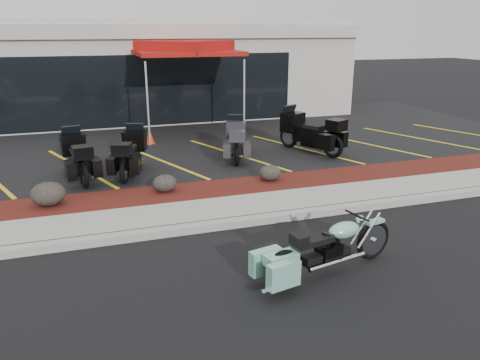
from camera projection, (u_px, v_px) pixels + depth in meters
name	position (u px, v px, depth m)	size (l,w,h in m)	color
ground	(212.00, 251.00, 8.17)	(90.00, 90.00, 0.00)	black
curb	(200.00, 227.00, 8.96)	(24.00, 0.25, 0.15)	gray
sidewalk	(192.00, 214.00, 9.60)	(24.00, 1.20, 0.15)	gray
mulch_bed	(181.00, 195.00, 10.68)	(24.00, 1.20, 0.16)	#35130C
upper_lot	(149.00, 143.00, 15.56)	(26.00, 9.60, 0.15)	black
dealership_building	(127.00, 69.00, 20.63)	(18.00, 8.16, 4.00)	#AAA39A
boulder_left	(48.00, 194.00, 9.77)	(0.71, 0.59, 0.50)	black
boulder_mid	(165.00, 183.00, 10.61)	(0.55, 0.46, 0.39)	black
boulder_right	(270.00, 173.00, 11.39)	(0.55, 0.45, 0.39)	black
hero_cruiser	(373.00, 234.00, 7.74)	(2.58, 0.66, 0.91)	#7EC4AD
touring_black_front	(73.00, 149.00, 12.02)	(2.08, 0.80, 1.21)	black
touring_black_mid	(136.00, 145.00, 12.48)	(2.04, 0.78, 1.19)	black
touring_grey	(236.00, 133.00, 13.90)	(1.99, 0.76, 1.16)	#313236
touring_black_rear	(289.00, 127.00, 14.42)	(2.30, 0.88, 1.34)	black
traffic_cone	(150.00, 136.00, 15.10)	(0.28, 0.28, 0.49)	#EB3907
popup_canopy	(186.00, 49.00, 15.96)	(4.23, 4.23, 3.17)	silver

